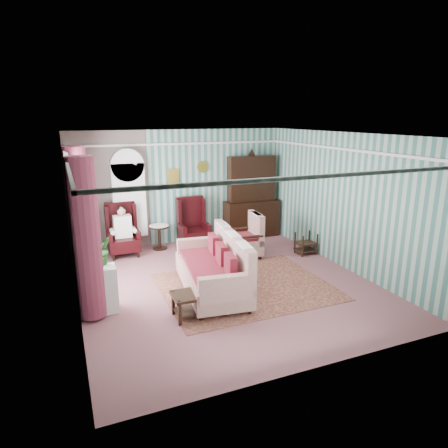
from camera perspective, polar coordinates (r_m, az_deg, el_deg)
name	(u,v)px	position (r m, az deg, el deg)	size (l,w,h in m)	color
floor	(225,283)	(8.03, 0.19, -8.48)	(6.00, 6.00, 0.00)	#8B5156
room_shell	(191,184)	(7.41, -4.75, 5.68)	(5.53, 6.02, 2.91)	#3D6F67
bookcase	(129,205)	(9.97, -13.36, 2.60)	(0.80, 0.28, 2.24)	silver
dresser_hutch	(252,194)	(10.81, 4.00, 4.27)	(1.50, 0.56, 2.36)	black
wingback_left	(123,230)	(9.68, -14.26, -0.86)	(0.76, 0.80, 1.25)	black
wingback_right	(194,223)	(10.05, -4.37, 0.17)	(0.76, 0.80, 1.25)	black
seated_woman	(123,232)	(9.69, -14.25, -1.06)	(0.44, 0.40, 1.18)	silver
round_side_table	(159,237)	(10.06, -9.20, -1.90)	(0.50, 0.50, 0.60)	black
nest_table	(306,243)	(9.79, 11.62, -2.69)	(0.45, 0.38, 0.54)	black
plant_stand	(100,290)	(7.09, -17.27, -9.01)	(0.55, 0.35, 0.80)	silver
rug	(245,287)	(7.89, 3.08, -8.91)	(3.20, 2.60, 0.01)	#471917
sofa	(211,267)	(7.47, -1.85, -6.19)	(2.27, 1.05, 1.01)	#B3AF8B
floral_armchair	(243,236)	(9.35, 2.76, -1.80)	(0.85, 0.82, 0.99)	#C2BA96
coffee_table	(200,304)	(6.76, -3.45, -11.30)	(0.92, 0.50, 0.43)	black
potted_plant_a	(98,258)	(6.78, -17.59, -4.60)	(0.38, 0.33, 0.42)	#1C591B
potted_plant_b	(103,251)	(7.01, -16.88, -3.67)	(0.26, 0.21, 0.48)	#265219
potted_plant_c	(89,257)	(6.88, -18.71, -4.44)	(0.24, 0.24, 0.42)	#28571B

